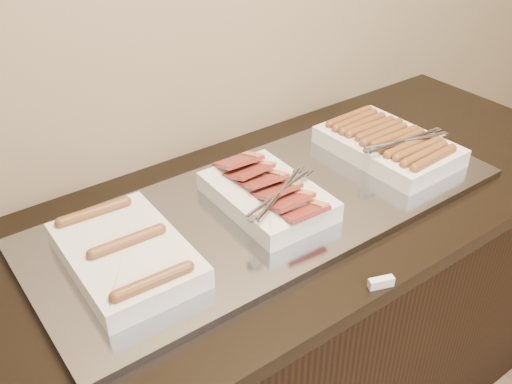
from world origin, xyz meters
TOP-DOWN VIEW (x-y plane):
  - counter at (0.00, 2.13)m, footprint 2.06×0.76m
  - warming_tray at (0.01, 2.13)m, footprint 1.20×0.50m
  - dish_left at (-0.38, 2.13)m, footprint 0.24×0.35m
  - dish_center at (-0.00, 2.12)m, footprint 0.27×0.35m
  - dish_right at (0.43, 2.13)m, footprint 0.27×0.37m
  - label_holder at (0.02, 1.77)m, footprint 0.06×0.03m

SIDE VIEW (x-z plane):
  - counter at x=0.00m, z-range 0.00..0.90m
  - warming_tray at x=0.01m, z-range 0.90..0.92m
  - label_holder at x=0.02m, z-range 0.90..0.92m
  - dish_left at x=-0.38m, z-range 0.91..0.98m
  - dish_center at x=0.00m, z-range 0.91..1.00m
  - dish_right at x=0.43m, z-range 0.91..0.99m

